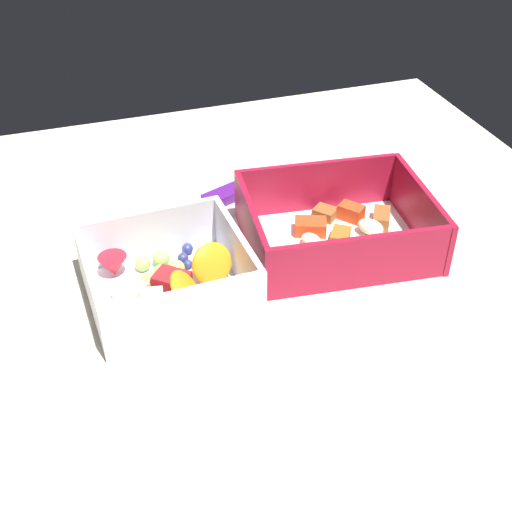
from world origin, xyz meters
The scene contains 4 objects.
table_surface centered at (0.00, 0.00, 1.00)cm, with size 80.00×80.00×2.00cm, color beige.
pasta_container centered at (8.22, 0.98, 4.02)cm, with size 20.46×17.20×6.53cm.
fruit_bowl centered at (-10.31, -1.13, 4.07)cm, with size 15.59×14.51×6.03cm.
candy_bar centered at (0.67, 14.51, 2.60)cm, with size 7.00×2.40×1.20cm, color #51197A.
Camera 1 is at (-18.29, -52.10, 45.08)cm, focal length 47.66 mm.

